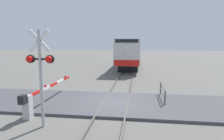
{
  "coord_description": "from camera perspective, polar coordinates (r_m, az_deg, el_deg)",
  "views": [
    {
      "loc": [
        1.31,
        -11.05,
        3.61
      ],
      "look_at": [
        -0.82,
        4.5,
        1.4
      ],
      "focal_mm": 31.59,
      "sensor_mm": 36.0,
      "label": 1
    }
  ],
  "objects": [
    {
      "name": "locomotive",
      "position": [
        30.17,
        5.31,
        5.18
      ],
      "size": [
        2.88,
        18.57,
        4.0
      ],
      "color": "black",
      "rests_on": "ground_plane"
    },
    {
      "name": "crossing_signal",
      "position": [
        8.66,
        -20.06,
        0.77
      ],
      "size": [
        1.18,
        0.33,
        4.15
      ],
      "color": "#ADADB2",
      "rests_on": "ground_plane"
    },
    {
      "name": "crossing_gate",
      "position": [
        10.85,
        -21.11,
        -7.58
      ],
      "size": [
        0.36,
        6.05,
        1.26
      ],
      "color": "silver",
      "rests_on": "ground_plane"
    },
    {
      "name": "road_surface",
      "position": [
        11.68,
        1.0,
        -9.64
      ],
      "size": [
        36.0,
        4.59,
        0.14
      ],
      "primitive_type": "cube",
      "color": "#47474C",
      "rests_on": "ground_plane"
    },
    {
      "name": "rail_track_right",
      "position": [
        11.62,
        4.57,
        -9.73
      ],
      "size": [
        0.08,
        80.0,
        0.15
      ],
      "primitive_type": "cube",
      "color": "#59544C",
      "rests_on": "ground_plane"
    },
    {
      "name": "guard_railing",
      "position": [
        12.6,
        14.43,
        -6.0
      ],
      "size": [
        0.08,
        2.41,
        0.95
      ],
      "color": "#4C4742",
      "rests_on": "ground_plane"
    },
    {
      "name": "ground_plane",
      "position": [
        11.7,
        1.0,
        -9.97
      ],
      "size": [
        160.0,
        160.0,
        0.0
      ],
      "primitive_type": "plane",
      "color": "#605E59"
    },
    {
      "name": "rail_track_left",
      "position": [
        11.78,
        -2.51,
        -9.47
      ],
      "size": [
        0.08,
        80.0,
        0.15
      ],
      "primitive_type": "cube",
      "color": "#59544C",
      "rests_on": "ground_plane"
    }
  ]
}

